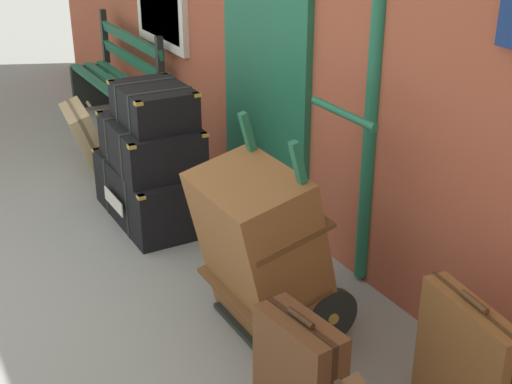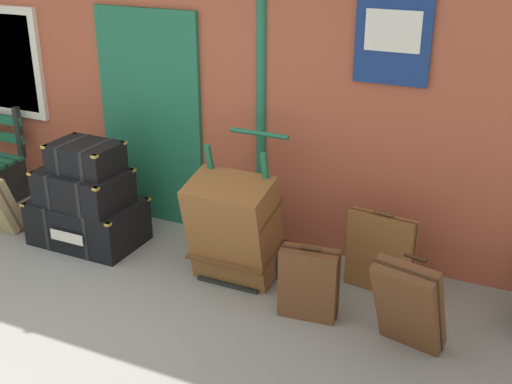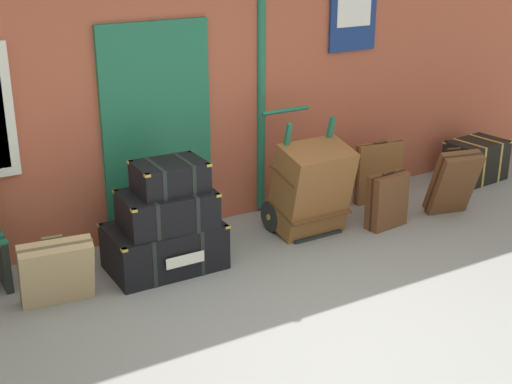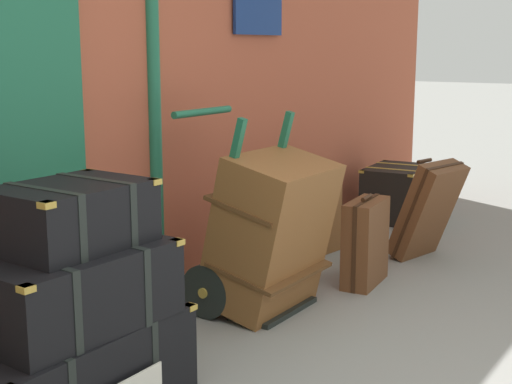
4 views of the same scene
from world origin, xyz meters
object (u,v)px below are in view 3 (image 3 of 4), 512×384
(porters_trolley, at_px, (301,203))
(suitcase_slate, at_px, (453,183))
(large_brown_trunk, at_px, (311,189))
(corner_trunk, at_px, (476,160))
(steamer_trunk_middle, at_px, (167,209))
(suitcase_cream, at_px, (387,201))
(suitcase_tan, at_px, (379,173))
(steamer_trunk_base, at_px, (165,246))
(suitcase_beige, at_px, (57,272))
(steamer_trunk_top, at_px, (170,176))

(porters_trolley, distance_m, suitcase_slate, 1.65)
(large_brown_trunk, bearing_deg, corner_trunk, 6.94)
(steamer_trunk_middle, height_order, suitcase_cream, steamer_trunk_middle)
(steamer_trunk_middle, bearing_deg, suitcase_slate, -6.79)
(suitcase_tan, xyz_separation_m, suitcase_cream, (-0.39, -0.60, -0.05))
(large_brown_trunk, bearing_deg, suitcase_cream, -18.08)
(porters_trolley, distance_m, suitcase_cream, 0.88)
(steamer_trunk_base, distance_m, porters_trolley, 1.58)
(large_brown_trunk, distance_m, suitcase_cream, 0.83)
(suitcase_slate, bearing_deg, suitcase_cream, 171.10)
(large_brown_trunk, height_order, suitcase_cream, large_brown_trunk)
(steamer_trunk_base, relative_size, corner_trunk, 1.38)
(suitcase_tan, height_order, corner_trunk, suitcase_tan)
(porters_trolley, xyz_separation_m, suitcase_slate, (1.55, -0.55, 0.10))
(suitcase_cream, bearing_deg, suitcase_slate, -8.90)
(suitcase_beige, bearing_deg, porters_trolley, 7.35)
(porters_trolley, height_order, corner_trunk, porters_trolley)
(porters_trolley, bearing_deg, suitcase_tan, 8.70)
(steamer_trunk_base, height_order, corner_trunk, corner_trunk)
(steamer_trunk_top, bearing_deg, suitcase_beige, -171.22)
(porters_trolley, height_order, suitcase_cream, porters_trolley)
(steamer_trunk_base, xyz_separation_m, suitcase_tan, (2.72, 0.32, 0.13))
(steamer_trunk_top, relative_size, corner_trunk, 0.84)
(steamer_trunk_base, relative_size, suitcase_tan, 1.43)
(suitcase_tan, bearing_deg, porters_trolley, -171.30)
(suitcase_tan, distance_m, suitcase_slate, 0.83)
(suitcase_cream, bearing_deg, steamer_trunk_top, 173.36)
(steamer_trunk_middle, bearing_deg, porters_trolley, 6.78)
(steamer_trunk_base, relative_size, steamer_trunk_middle, 1.21)
(suitcase_beige, bearing_deg, steamer_trunk_base, 10.61)
(suitcase_tan, bearing_deg, steamer_trunk_base, -173.32)
(steamer_trunk_top, bearing_deg, suitcase_cream, -6.64)
(suitcase_slate, xyz_separation_m, corner_trunk, (1.08, 0.69, -0.13))
(corner_trunk, bearing_deg, suitcase_cream, -163.01)
(suitcase_tan, height_order, suitcase_beige, suitcase_tan)
(large_brown_trunk, relative_size, suitcase_tan, 1.35)
(large_brown_trunk, xyz_separation_m, suitcase_tan, (1.15, 0.35, -0.14))
(steamer_trunk_middle, distance_m, suitcase_cream, 2.34)
(suitcase_cream, bearing_deg, large_brown_trunk, 161.92)
(suitcase_beige, bearing_deg, suitcase_cream, -1.60)
(suitcase_cream, bearing_deg, suitcase_beige, 178.40)
(porters_trolley, relative_size, large_brown_trunk, 1.24)
(steamer_trunk_base, xyz_separation_m, corner_trunk, (4.20, 0.28, 0.03))
(steamer_trunk_middle, height_order, suitcase_slate, same)
(suitcase_slate, bearing_deg, steamer_trunk_top, 172.77)
(steamer_trunk_top, xyz_separation_m, suitcase_tan, (2.65, 0.34, -0.53))
(steamer_trunk_base, distance_m, suitcase_beige, 1.05)
(steamer_trunk_base, distance_m, steamer_trunk_middle, 0.37)
(steamer_trunk_base, bearing_deg, corner_trunk, 3.87)
(suitcase_tan, relative_size, suitcase_cream, 1.18)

